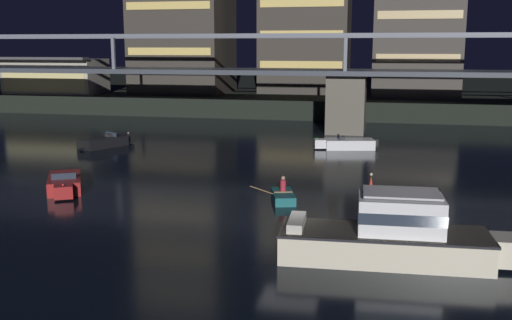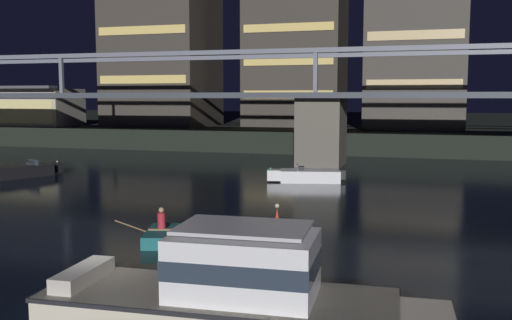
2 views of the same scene
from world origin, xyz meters
name	(u,v)px [view 1 (image 1 of 2)]	position (x,y,z in m)	size (l,w,h in m)	color
ground_plane	(290,244)	(0.00, 0.00, 0.00)	(400.00, 400.00, 0.00)	black
far_riverbank	(365,88)	(0.00, 81.94, 1.10)	(240.00, 80.00, 2.20)	black
river_bridge	(347,85)	(0.00, 33.93, 4.54)	(96.44, 6.40, 9.38)	#605B51
tower_west_tall	(306,19)	(-6.89, 55.00, 11.68)	(11.27, 8.51, 19.25)	#38332D
waterfront_pavilion	(56,76)	(-37.84, 45.84, 4.44)	(12.40, 7.40, 4.70)	#B2AD9E
cabin_cruiser_near_left	(392,235)	(4.20, -1.18, 1.05)	(9.24, 3.10, 2.79)	beige
speedboat_near_right	(105,142)	(-18.95, 21.17, 0.41)	(3.40, 4.95, 1.16)	black
speedboat_mid_left	(65,184)	(-14.28, 6.55, 0.41)	(3.52, 4.89, 1.16)	maroon
speedboat_mid_center	(347,144)	(0.75, 24.35, 0.41)	(5.21, 2.61, 1.16)	silver
channel_buoy	(370,197)	(3.15, 6.97, 0.48)	(0.90, 0.90, 1.76)	red
dinghy_with_paddler	(283,196)	(-1.49, 6.93, 0.28)	(2.63, 2.80, 1.36)	#196066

